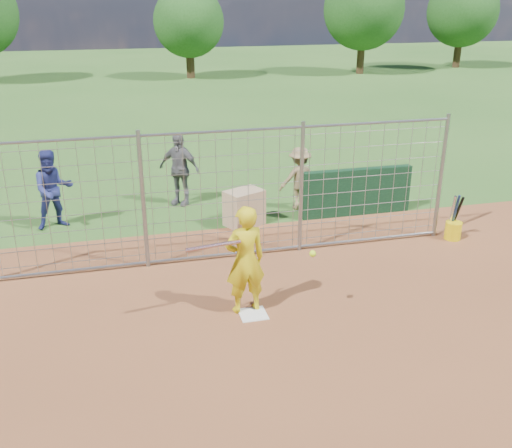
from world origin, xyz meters
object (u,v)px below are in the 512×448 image
object	(u,v)px
bystander_a	(53,189)
bucket_with_bats	(453,228)
batter	(245,260)
equipment_bin	(244,208)
bystander_b	(179,169)
bystander_c	(299,178)

from	to	relation	value
bystander_a	bucket_with_bats	world-z (taller)	bystander_a
bucket_with_bats	batter	bearing A→B (deg)	-159.88
equipment_bin	batter	bearing A→B (deg)	-127.40
equipment_bin	bucket_with_bats	world-z (taller)	bucket_with_bats
bystander_b	equipment_bin	world-z (taller)	bystander_b
bystander_b	bucket_with_bats	world-z (taller)	bystander_b
batter	bystander_c	bearing A→B (deg)	-125.65
bystander_b	bucket_with_bats	size ratio (longest dim) A/B	1.82
batter	bystander_b	bearing A→B (deg)	-93.41
bystander_a	bystander_b	world-z (taller)	bystander_b
equipment_bin	bystander_c	bearing A→B (deg)	1.11
bystander_c	bystander_a	bearing A→B (deg)	-5.60
batter	bystander_b	distance (m)	5.37
bystander_b	bucket_with_bats	distance (m)	6.38
bystander_c	equipment_bin	xyz separation A→B (m)	(-1.51, -0.73, -0.35)
bystander_b	equipment_bin	bearing A→B (deg)	-20.15
bystander_c	bucket_with_bats	distance (m)	3.65
batter	equipment_bin	world-z (taller)	batter
bystander_a	bystander_c	size ratio (longest dim) A/B	1.17
bystander_a	bucket_with_bats	xyz separation A→B (m)	(8.07, -2.71, -0.63)
batter	bystander_c	world-z (taller)	batter
bystander_a	bystander_c	world-z (taller)	bystander_a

